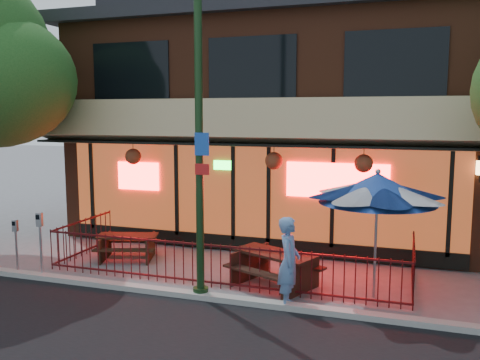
# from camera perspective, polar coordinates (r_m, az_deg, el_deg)

# --- Properties ---
(ground) EXTENTS (80.00, 80.00, 0.00)m
(ground) POSITION_cam_1_polar(r_m,az_deg,el_deg) (11.25, -3.62, -12.27)
(ground) COLOR gray
(ground) RESTS_ON ground
(curb) EXTENTS (80.00, 0.25, 0.12)m
(curb) POSITION_cam_1_polar(r_m,az_deg,el_deg) (10.80, -4.64, -12.81)
(curb) COLOR #999993
(curb) RESTS_ON ground
(restaurant_building) EXTENTS (12.96, 9.49, 8.05)m
(restaurant_building) POSITION_cam_1_polar(r_m,az_deg,el_deg) (17.39, 5.14, 8.53)
(restaurant_building) COLOR #5E2D1B
(restaurant_building) RESTS_ON ground
(patio_fence) EXTENTS (8.44, 2.62, 1.00)m
(patio_fence) POSITION_cam_1_polar(r_m,az_deg,el_deg) (11.50, -2.70, -8.52)
(patio_fence) COLOR #440E11
(patio_fence) RESTS_ON ground
(street_light) EXTENTS (0.43, 0.32, 7.00)m
(street_light) POSITION_cam_1_polar(r_m,az_deg,el_deg) (10.24, -4.60, 3.81)
(street_light) COLOR black
(street_light) RESTS_ON ground
(picnic_table_left) EXTENTS (1.82, 1.59, 0.66)m
(picnic_table_left) POSITION_cam_1_polar(r_m,az_deg,el_deg) (13.68, -12.50, -6.94)
(picnic_table_left) COLOR #301D11
(picnic_table_left) RESTS_ON ground
(picnic_table_right) EXTENTS (2.23, 2.01, 0.78)m
(picnic_table_right) POSITION_cam_1_polar(r_m,az_deg,el_deg) (11.34, 3.89, -9.39)
(picnic_table_right) COLOR #341A12
(picnic_table_right) RESTS_ON ground
(patio_umbrella) EXTENTS (2.36, 2.36, 2.69)m
(patio_umbrella) POSITION_cam_1_polar(r_m,az_deg,el_deg) (10.63, 15.17, -0.90)
(patio_umbrella) COLOR gray
(patio_umbrella) RESTS_ON ground
(pedestrian) EXTENTS (0.52, 0.72, 1.81)m
(pedestrian) POSITION_cam_1_polar(r_m,az_deg,el_deg) (10.12, 5.52, -9.18)
(pedestrian) COLOR #587EB1
(pedestrian) RESTS_ON ground
(parking_meter_near) EXTENTS (0.16, 0.15, 1.54)m
(parking_meter_near) POSITION_cam_1_polar(r_m,az_deg,el_deg) (12.64, -21.53, -5.65)
(parking_meter_near) COLOR #9EA1A7
(parking_meter_near) RESTS_ON ground
(parking_meter_far) EXTENTS (0.14, 0.13, 1.32)m
(parking_meter_far) POSITION_cam_1_polar(r_m,az_deg,el_deg) (13.13, -23.87, -5.95)
(parking_meter_far) COLOR gray
(parking_meter_far) RESTS_ON ground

